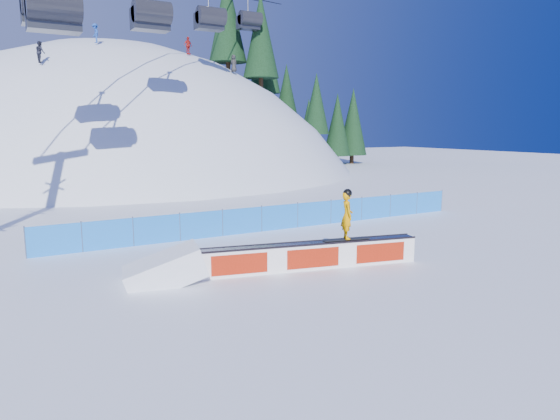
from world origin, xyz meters
TOP-DOWN VIEW (x-y plane):
  - ground at (0.00, 0.00)m, footprint 160.00×160.00m
  - snow_hill at (0.00, 42.00)m, footprint 64.00×64.00m
  - treeline at (23.24, 42.63)m, footprint 20.24×11.22m
  - safety_fence at (0.00, 4.50)m, footprint 22.05×0.05m
  - rail_box at (-2.45, -1.95)m, footprint 7.89×2.24m
  - snow_ramp at (-7.31, -0.89)m, footprint 2.90×2.15m
  - snowboarder at (-1.13, -2.24)m, footprint 1.76×0.72m
  - distant_skiers at (0.10, 30.92)m, footprint 18.42×4.83m

SIDE VIEW (x-z plane):
  - snow_hill at x=0.00m, z-range -50.00..14.00m
  - ground at x=0.00m, z-range 0.00..0.00m
  - snow_ramp at x=-7.31m, z-range -0.82..0.82m
  - rail_box at x=-2.45m, z-range -0.01..0.95m
  - safety_fence at x=0.00m, z-range -0.05..1.25m
  - snowboarder at x=-1.13m, z-range 0.94..2.75m
  - treeline at x=23.24m, z-range 0.03..18.41m
  - distant_skiers at x=0.10m, z-range 9.97..14.08m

